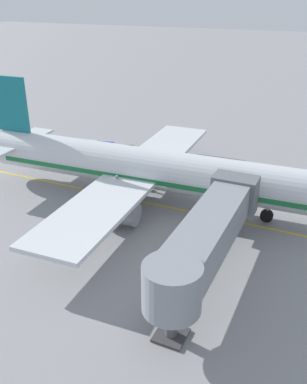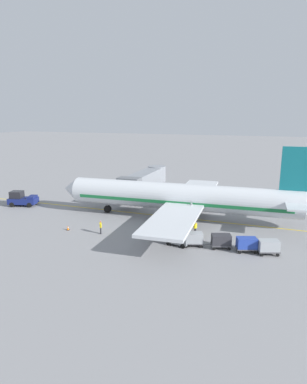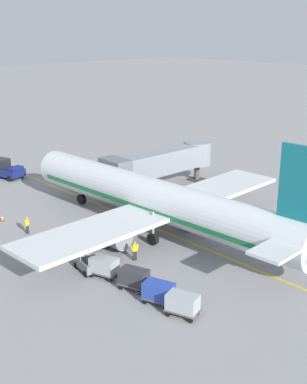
{
  "view_description": "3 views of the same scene",
  "coord_description": "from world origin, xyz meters",
  "px_view_note": "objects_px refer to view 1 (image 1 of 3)",
  "views": [
    {
      "loc": [
        31.85,
        14.36,
        18.05
      ],
      "look_at": [
        2.14,
        0.59,
        2.38
      ],
      "focal_mm": 39.34,
      "sensor_mm": 36.0,
      "label": 1
    },
    {
      "loc": [
        -44.2,
        -13.14,
        14.45
      ],
      "look_at": [
        -1.09,
        2.48,
        3.76
      ],
      "focal_mm": 31.09,
      "sensor_mm": 36.0,
      "label": 2
    },
    {
      "loc": [
        -30.88,
        -34.15,
        18.53
      ],
      "look_at": [
        0.76,
        0.34,
        3.23
      ],
      "focal_mm": 47.74,
      "sensor_mm": 36.0,
      "label": 3
    }
  ],
  "objects_px": {
    "baggage_cart_tail_end": "(89,146)",
    "ground_crew_wing_walker": "(250,170)",
    "ground_crew_loader": "(140,166)",
    "safety_cone_nose_left": "(294,183)",
    "baggage_cart_front": "(150,154)",
    "baggage_cart_second_in_train": "(125,151)",
    "baggage_tug_trailing": "(165,157)",
    "jet_bridge": "(208,234)",
    "baggage_cart_third_in_train": "(105,148)",
    "parked_airliner": "(144,168)",
    "baggage_tug_lead": "(183,172)"
  },
  "relations": [
    {
      "from": "ground_crew_loader",
      "to": "safety_cone_nose_left",
      "type": "relative_size",
      "value": 2.86
    },
    {
      "from": "baggage_cart_front",
      "to": "ground_crew_wing_walker",
      "type": "bearing_deg",
      "value": 90.22
    },
    {
      "from": "baggage_cart_third_in_train",
      "to": "ground_crew_wing_walker",
      "type": "height_order",
      "value": "ground_crew_wing_walker"
    },
    {
      "from": "parked_airliner",
      "to": "ground_crew_loader",
      "type": "bearing_deg",
      "value": -149.9
    },
    {
      "from": "jet_bridge",
      "to": "baggage_cart_second_in_train",
      "type": "xyz_separation_m",
      "value": [
        -17.81,
        -15.97,
        -2.51
      ]
    },
    {
      "from": "jet_bridge",
      "to": "baggage_tug_lead",
      "type": "relative_size",
      "value": 5.72
    },
    {
      "from": "baggage_cart_front",
      "to": "baggage_cart_third_in_train",
      "type": "bearing_deg",
      "value": -86.35
    },
    {
      "from": "safety_cone_nose_left",
      "to": "parked_airliner",
      "type": "bearing_deg",
      "value": -53.33
    },
    {
      "from": "baggage_tug_lead",
      "to": "baggage_cart_third_in_train",
      "type": "height_order",
      "value": "baggage_tug_lead"
    },
    {
      "from": "baggage_cart_front",
      "to": "ground_crew_wing_walker",
      "type": "height_order",
      "value": "ground_crew_wing_walker"
    },
    {
      "from": "jet_bridge",
      "to": "ground_crew_wing_walker",
      "type": "bearing_deg",
      "value": -176.19
    },
    {
      "from": "safety_cone_nose_left",
      "to": "baggage_cart_front",
      "type": "bearing_deg",
      "value": -89.04
    },
    {
      "from": "baggage_tug_trailing",
      "to": "baggage_cart_tail_end",
      "type": "height_order",
      "value": "baggage_tug_trailing"
    },
    {
      "from": "ground_crew_wing_walker",
      "to": "ground_crew_loader",
      "type": "bearing_deg",
      "value": -71.65
    },
    {
      "from": "baggage_cart_second_in_train",
      "to": "ground_crew_wing_walker",
      "type": "relative_size",
      "value": 1.75
    },
    {
      "from": "baggage_cart_second_in_train",
      "to": "baggage_cart_third_in_train",
      "type": "xyz_separation_m",
      "value": [
        -0.07,
        -2.74,
        0.0
      ]
    },
    {
      "from": "baggage_cart_front",
      "to": "ground_crew_loader",
      "type": "xyz_separation_m",
      "value": [
        3.64,
        0.61,
        0.0
      ]
    },
    {
      "from": "baggage_cart_front",
      "to": "baggage_cart_second_in_train",
      "type": "height_order",
      "value": "same"
    },
    {
      "from": "baggage_cart_third_in_train",
      "to": "safety_cone_nose_left",
      "type": "relative_size",
      "value": 5.02
    },
    {
      "from": "jet_bridge",
      "to": "baggage_tug_lead",
      "type": "bearing_deg",
      "value": -153.53
    },
    {
      "from": "ground_crew_loader",
      "to": "safety_cone_nose_left",
      "type": "xyz_separation_m",
      "value": [
        -3.91,
        15.74,
        -0.66
      ]
    },
    {
      "from": "jet_bridge",
      "to": "baggage_cart_second_in_train",
      "type": "height_order",
      "value": "jet_bridge"
    },
    {
      "from": "parked_airliner",
      "to": "ground_crew_loader",
      "type": "xyz_separation_m",
      "value": [
        -5.45,
        -3.16,
        -2.23
      ]
    },
    {
      "from": "baggage_cart_tail_end",
      "to": "ground_crew_loader",
      "type": "height_order",
      "value": "ground_crew_loader"
    },
    {
      "from": "baggage_cart_third_in_train",
      "to": "ground_crew_wing_walker",
      "type": "relative_size",
      "value": 1.75
    },
    {
      "from": "jet_bridge",
      "to": "baggage_cart_front",
      "type": "xyz_separation_m",
      "value": [
        -18.25,
        -12.94,
        -2.51
      ]
    },
    {
      "from": "ground_crew_wing_walker",
      "to": "baggage_cart_front",
      "type": "bearing_deg",
      "value": -89.78
    },
    {
      "from": "jet_bridge",
      "to": "ground_crew_loader",
      "type": "height_order",
      "value": "jet_bridge"
    },
    {
      "from": "baggage_tug_trailing",
      "to": "jet_bridge",
      "type": "bearing_deg",
      "value": 30.93
    },
    {
      "from": "jet_bridge",
      "to": "ground_crew_wing_walker",
      "type": "distance_m",
      "value": 18.5
    },
    {
      "from": "parked_airliner",
      "to": "baggage_tug_lead",
      "type": "relative_size",
      "value": 13.66
    },
    {
      "from": "baggage_tug_lead",
      "to": "baggage_cart_second_in_train",
      "type": "relative_size",
      "value": 0.92
    },
    {
      "from": "safety_cone_nose_left",
      "to": "baggage_tug_lead",
      "type": "bearing_deg",
      "value": -74.37
    },
    {
      "from": "ground_crew_wing_walker",
      "to": "ground_crew_loader",
      "type": "height_order",
      "value": "same"
    },
    {
      "from": "baggage_cart_tail_end",
      "to": "safety_cone_nose_left",
      "type": "distance_m",
      "value": 24.38
    },
    {
      "from": "baggage_cart_tail_end",
      "to": "ground_crew_wing_walker",
      "type": "distance_m",
      "value": 19.73
    },
    {
      "from": "baggage_tug_lead",
      "to": "ground_crew_loader",
      "type": "xyz_separation_m",
      "value": [
        0.81,
        -4.65,
        0.24
      ]
    },
    {
      "from": "baggage_tug_lead",
      "to": "parked_airliner",
      "type": "bearing_deg",
      "value": -13.37
    },
    {
      "from": "parked_airliner",
      "to": "safety_cone_nose_left",
      "type": "xyz_separation_m",
      "value": [
        -9.37,
        12.58,
        -2.9
      ]
    },
    {
      "from": "baggage_cart_front",
      "to": "baggage_cart_third_in_train",
      "type": "relative_size",
      "value": 1.0
    },
    {
      "from": "baggage_cart_front",
      "to": "baggage_cart_second_in_train",
      "type": "bearing_deg",
      "value": -81.84
    },
    {
      "from": "baggage_tug_lead",
      "to": "baggage_cart_third_in_train",
      "type": "bearing_deg",
      "value": -102.57
    },
    {
      "from": "parked_airliner",
      "to": "baggage_tug_trailing",
      "type": "height_order",
      "value": "parked_airliner"
    },
    {
      "from": "baggage_cart_second_in_train",
      "to": "baggage_tug_lead",
      "type": "bearing_deg",
      "value": 73.91
    },
    {
      "from": "parked_airliner",
      "to": "baggage_tug_lead",
      "type": "bearing_deg",
      "value": 166.63
    },
    {
      "from": "baggage_tug_trailing",
      "to": "baggage_cart_front",
      "type": "xyz_separation_m",
      "value": [
        0.41,
        -1.76,
        0.24
      ]
    },
    {
      "from": "ground_crew_loader",
      "to": "parked_airliner",
      "type": "bearing_deg",
      "value": 30.1
    },
    {
      "from": "baggage_tug_lead",
      "to": "baggage_cart_front",
      "type": "relative_size",
      "value": 0.92
    },
    {
      "from": "baggage_cart_third_in_train",
      "to": "ground_crew_loader",
      "type": "distance_m",
      "value": 7.17
    },
    {
      "from": "baggage_cart_third_in_train",
      "to": "baggage_cart_front",
      "type": "bearing_deg",
      "value": 93.65
    }
  ]
}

